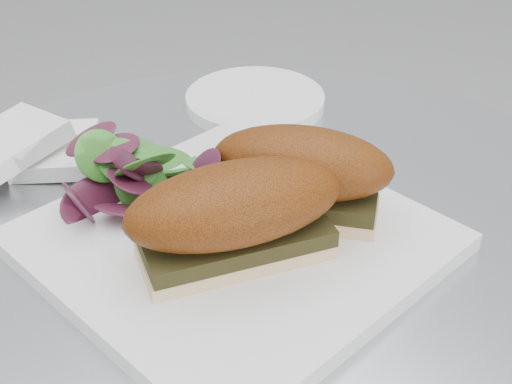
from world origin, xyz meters
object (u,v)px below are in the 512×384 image
(plate, at_px, (234,241))
(sandwich_left, at_px, (236,213))
(saucer, at_px, (255,100))
(sandwich_right, at_px, (302,172))

(plate, xyz_separation_m, sandwich_left, (-0.01, -0.03, 0.05))
(saucer, bearing_deg, plate, -125.80)
(sandwich_left, relative_size, saucer, 1.17)
(saucer, bearing_deg, sandwich_right, -112.56)
(plate, xyz_separation_m, saucer, (0.15, 0.21, -0.00))
(plate, relative_size, sandwich_right, 1.88)
(plate, distance_m, sandwich_right, 0.08)
(plate, bearing_deg, saucer, 54.20)
(plate, bearing_deg, sandwich_left, -116.26)
(sandwich_right, distance_m, saucer, 0.24)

